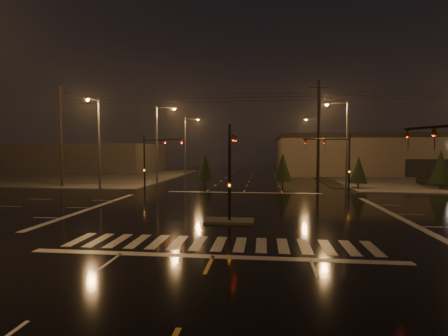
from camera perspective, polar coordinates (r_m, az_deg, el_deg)
The scene contains 23 objects.
ground at distance 25.72m, azimuth 1.78°, elevation -7.01°, with size 140.00×140.00×0.00m, color black.
sidewalk_nw at distance 64.04m, azimuth -23.55°, elevation -1.20°, with size 36.00×36.00×0.12m, color #413F3A.
median_island at distance 21.79m, azimuth 0.90°, elevation -8.64°, with size 3.00×1.60×0.15m, color #413F3A.
crosswalk at distance 16.97m, azimuth -0.80°, elevation -12.25°, with size 15.00×2.60×0.01m, color beige.
stop_bar_near at distance 15.07m, azimuth -1.81°, elevation -14.24°, with size 16.00×0.50×0.01m, color beige.
stop_bar_far at distance 36.57m, azimuth 3.22°, elevation -4.02°, with size 16.00×0.50×0.01m, color beige.
retail_building at distance 78.46m, azimuth 31.37°, elevation 2.10°, with size 60.20×28.30×7.20m.
commercial_block at distance 76.81m, azimuth -22.34°, elevation 1.53°, with size 30.00×18.00×5.60m, color #423C3A.
signal_mast_median at distance 22.28m, azimuth 1.14°, elevation 1.15°, with size 0.25×4.59×6.00m.
signal_mast_ne at distance 36.15m, azimuth 18.37°, elevation 1.77°, with size 4.84×1.86×6.00m.
signal_mast_nw at distance 37.23m, azimuth -11.60°, elevation 1.90°, with size 4.84×1.86×6.00m.
streetlight_1 at distance 45.25m, azimuth -10.56°, elevation 4.64°, with size 2.77×0.32×10.00m.
streetlight_2 at distance 60.73m, azimuth -6.10°, elevation 4.24°, with size 2.77×0.32×10.00m.
streetlight_3 at distance 42.25m, azimuth 19.03°, elevation 4.64°, with size 2.77×0.32×10.00m.
streetlight_4 at distance 61.92m, azimuth 15.03°, elevation 4.13°, with size 2.77×0.32×10.00m.
streetlight_5 at distance 40.70m, azimuth -19.93°, elevation 4.70°, with size 0.32×2.77×10.00m.
utility_pole_0 at distance 46.08m, azimuth -25.08°, elevation 4.78°, with size 2.20×0.32×12.00m.
utility_pole_1 at distance 39.72m, azimuth 15.16°, elevation 5.29°, with size 2.20×0.32×12.00m.
conifer_0 at distance 42.53m, azimuth 21.11°, elevation -0.25°, with size 1.94×1.94×3.73m.
conifer_1 at distance 46.02m, azimuth 31.88°, elevation 0.16°, with size 2.37×2.37×4.41m.
conifer_3 at distance 42.67m, azimuth -3.15°, elevation 0.18°, with size 2.15×2.15×4.05m.
conifer_4 at distance 42.48m, azimuth 9.57°, elevation 0.15°, with size 2.16×2.16×4.08m.
car_parked at distance 49.74m, azimuth 31.38°, elevation -1.65°, with size 1.92×4.78×1.63m, color black.
Camera 1 is at (2.10, -25.24, 4.47)m, focal length 28.00 mm.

